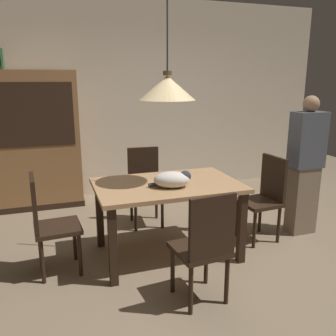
{
  "coord_description": "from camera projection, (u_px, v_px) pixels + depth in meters",
  "views": [
    {
      "loc": [
        -1.18,
        -2.75,
        1.74
      ],
      "look_at": [
        -0.05,
        0.6,
        0.85
      ],
      "focal_mm": 38.02,
      "sensor_mm": 36.0,
      "label": 1
    }
  ],
  "objects": [
    {
      "name": "ground",
      "position": [
        194.0,
        271.0,
        3.32
      ],
      "size": [
        10.0,
        10.0,
        0.0
      ],
      "primitive_type": "plane",
      "color": "#847056"
    },
    {
      "name": "back_wall",
      "position": [
        128.0,
        98.0,
        5.4
      ],
      "size": [
        6.4,
        0.1,
        2.9
      ],
      "primitive_type": "cube",
      "color": "beige",
      "rests_on": "ground"
    },
    {
      "name": "dining_table",
      "position": [
        167.0,
        193.0,
        3.49
      ],
      "size": [
        1.4,
        0.9,
        0.75
      ],
      "color": "tan",
      "rests_on": "ground"
    },
    {
      "name": "chair_far_back",
      "position": [
        145.0,
        183.0,
        4.34
      ],
      "size": [
        0.43,
        0.43,
        0.93
      ],
      "color": "black",
      "rests_on": "ground"
    },
    {
      "name": "chair_near_front",
      "position": [
        205.0,
        244.0,
        2.72
      ],
      "size": [
        0.44,
        0.44,
        0.93
      ],
      "color": "black",
      "rests_on": "ground"
    },
    {
      "name": "chair_right_side",
      "position": [
        265.0,
        195.0,
        3.88
      ],
      "size": [
        0.43,
        0.43,
        0.93
      ],
      "color": "black",
      "rests_on": "ground"
    },
    {
      "name": "chair_left_side",
      "position": [
        48.0,
        221.0,
        3.17
      ],
      "size": [
        0.43,
        0.43,
        0.93
      ],
      "color": "black",
      "rests_on": "ground"
    },
    {
      "name": "cat_sleeping",
      "position": [
        173.0,
        179.0,
        3.32
      ],
      "size": [
        0.4,
        0.3,
        0.16
      ],
      "color": "silver",
      "rests_on": "dining_table"
    },
    {
      "name": "pendant_lamp",
      "position": [
        167.0,
        87.0,
        3.25
      ],
      "size": [
        0.52,
        0.52,
        1.3
      ],
      "color": "beige"
    },
    {
      "name": "hutch_bookcase",
      "position": [
        38.0,
        143.0,
        4.82
      ],
      "size": [
        1.12,
        0.45,
        1.85
      ],
      "color": "olive",
      "rests_on": "ground"
    },
    {
      "name": "book_green_slim",
      "position": [
        3.0,
        59.0,
        4.45
      ],
      "size": [
        0.03,
        0.2,
        0.26
      ],
      "primitive_type": "cube",
      "color": "#427A4C",
      "rests_on": "hutch_bookcase"
    },
    {
      "name": "person_standing",
      "position": [
        305.0,
        166.0,
        3.99
      ],
      "size": [
        0.36,
        0.22,
        1.57
      ],
      "color": "#84705B",
      "rests_on": "ground"
    }
  ]
}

